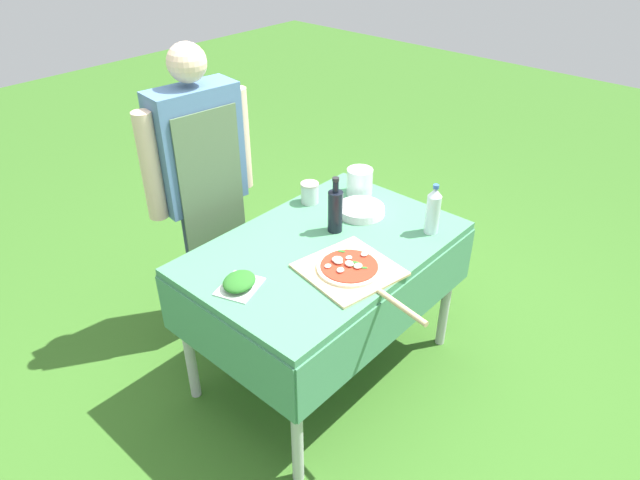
# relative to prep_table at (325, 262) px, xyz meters

# --- Properties ---
(ground_plane) EXTENTS (12.00, 12.00, 0.00)m
(ground_plane) POSITION_rel_prep_table_xyz_m (0.00, 0.00, -0.67)
(ground_plane) COLOR #386B23
(prep_table) EXTENTS (1.26, 0.83, 0.76)m
(prep_table) POSITION_rel_prep_table_xyz_m (0.00, 0.00, 0.00)
(prep_table) COLOR #478960
(prep_table) RESTS_ON ground
(person_cook) EXTENTS (0.58, 0.24, 1.56)m
(person_cook) POSITION_rel_prep_table_xyz_m (-0.13, 0.70, 0.26)
(person_cook) COLOR #333D56
(person_cook) RESTS_ON ground
(pizza_on_peel) EXTENTS (0.42, 0.65, 0.05)m
(pizza_on_peel) POSITION_rel_prep_table_xyz_m (-0.09, -0.22, 0.11)
(pizza_on_peel) COLOR #D1B27F
(pizza_on_peel) RESTS_ON prep_table
(oil_bottle) EXTENTS (0.07, 0.07, 0.27)m
(oil_bottle) POSITION_rel_prep_table_xyz_m (0.12, 0.05, 0.20)
(oil_bottle) COLOR black
(oil_bottle) RESTS_ON prep_table
(water_bottle) EXTENTS (0.07, 0.07, 0.25)m
(water_bottle) POSITION_rel_prep_table_xyz_m (0.41, -0.30, 0.21)
(water_bottle) COLOR silver
(water_bottle) RESTS_ON prep_table
(herb_container) EXTENTS (0.22, 0.20, 0.05)m
(herb_container) POSITION_rel_prep_table_xyz_m (-0.47, 0.05, 0.12)
(herb_container) COLOR silver
(herb_container) RESTS_ON prep_table
(mixing_tub) EXTENTS (0.13, 0.13, 0.14)m
(mixing_tub) POSITION_rel_prep_table_xyz_m (0.49, 0.19, 0.16)
(mixing_tub) COLOR silver
(mixing_tub) RESTS_ON prep_table
(plate_stack) EXTENTS (0.24, 0.24, 0.04)m
(plate_stack) POSITION_rel_prep_table_xyz_m (0.33, 0.05, 0.12)
(plate_stack) COLOR white
(plate_stack) RESTS_ON prep_table
(sauce_jar) EXTENTS (0.09, 0.09, 0.11)m
(sauce_jar) POSITION_rel_prep_table_xyz_m (0.25, 0.32, 0.14)
(sauce_jar) COLOR silver
(sauce_jar) RESTS_ON prep_table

